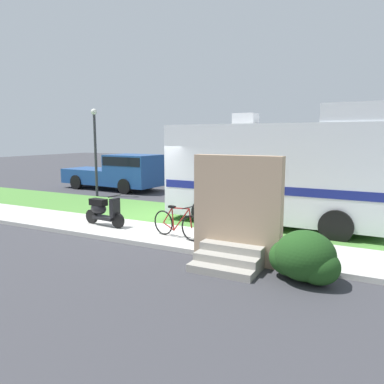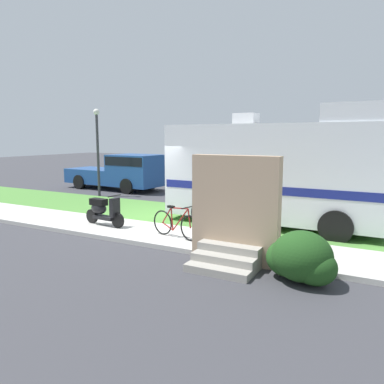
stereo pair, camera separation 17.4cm
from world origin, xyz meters
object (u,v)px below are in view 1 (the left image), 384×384
object	(u,v)px
motorhome_rv	(278,171)
scooter	(103,211)
bicycle	(177,224)
bottle_green	(252,236)
bottle_spare	(260,247)
street_lamp_post	(95,144)
pickup_truck_near	(120,171)

from	to	relation	value
motorhome_rv	scooter	distance (m)	5.52
bicycle	bottle_green	size ratio (longest dim) A/B	6.48
motorhome_rv	bottle_spare	world-z (taller)	motorhome_rv
scooter	motorhome_rv	bearing A→B (deg)	32.16
motorhome_rv	bottle_green	size ratio (longest dim) A/B	25.78
bicycle	street_lamp_post	bearing A→B (deg)	145.08
bottle_green	bottle_spare	xyz separation A→B (m)	(0.47, -0.87, 0.01)
motorhome_rv	bicycle	world-z (taller)	motorhome_rv
pickup_truck_near	street_lamp_post	bearing A→B (deg)	-81.95
motorhome_rv	bottle_green	world-z (taller)	motorhome_rv
scooter	bottle_spare	xyz separation A→B (m)	(5.04, -0.39, -0.35)
bicycle	pickup_truck_near	world-z (taller)	pickup_truck_near
pickup_truck_near	bottle_spare	bearing A→B (deg)	-36.80
pickup_truck_near	bottle_spare	xyz separation A→B (m)	(9.84, -7.36, -0.76)
street_lamp_post	pickup_truck_near	bearing A→B (deg)	98.05
motorhome_rv	bottle_spare	distance (m)	3.63
bottle_spare	pickup_truck_near	bearing A→B (deg)	143.20
street_lamp_post	bottle_spare	bearing A→B (deg)	-28.67
street_lamp_post	motorhome_rv	bearing A→B (deg)	-12.16
pickup_truck_near	street_lamp_post	distance (m)	2.63
bottle_green	street_lamp_post	bearing A→B (deg)	154.38
motorhome_rv	pickup_truck_near	distance (m)	10.25
scooter	bottle_spare	size ratio (longest dim) A/B	5.76
scooter	bicycle	distance (m)	2.71
bottle_spare	street_lamp_post	bearing A→B (deg)	151.33
bottle_green	street_lamp_post	size ratio (longest dim) A/B	0.06
bicycle	bottle_spare	xyz separation A→B (m)	(2.33, -0.18, -0.27)
scooter	street_lamp_post	xyz separation A→B (m)	(-4.50, 4.82, 1.90)
scooter	bottle_green	world-z (taller)	scooter
bottle_spare	street_lamp_post	world-z (taller)	street_lamp_post
scooter	bicycle	world-z (taller)	scooter
motorhome_rv	street_lamp_post	world-z (taller)	street_lamp_post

